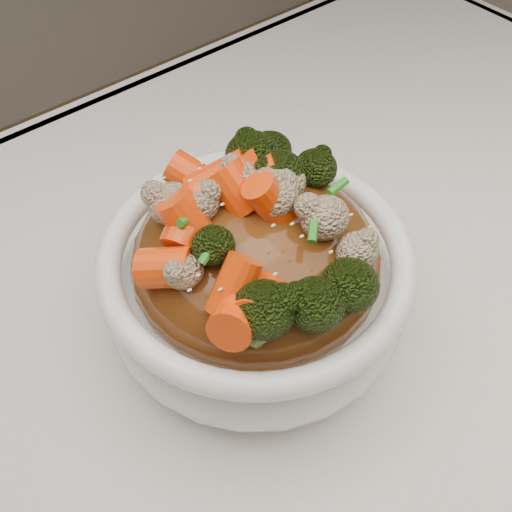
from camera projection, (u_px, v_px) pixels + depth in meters
dining_table at (274, 492)px, 0.79m from camera, size 1.20×0.80×0.75m
tablecloth at (283, 349)px, 0.52m from camera, size 1.20×0.80×0.04m
bowl at (256, 285)px, 0.48m from camera, size 0.26×0.26×0.09m
sauce_base at (256, 259)px, 0.45m from camera, size 0.21×0.21×0.10m
carrots at (256, 193)px, 0.40m from camera, size 0.21×0.21×0.06m
broccoli at (256, 194)px, 0.40m from camera, size 0.21×0.21×0.05m
cauliflower at (256, 196)px, 0.40m from camera, size 0.21×0.21×0.04m
scallions at (256, 192)px, 0.40m from camera, size 0.16×0.16×0.02m
sesame_seeds at (256, 192)px, 0.40m from camera, size 0.19×0.19×0.01m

